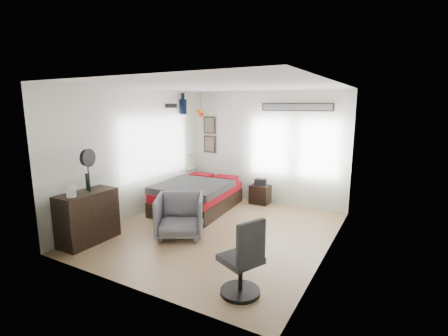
% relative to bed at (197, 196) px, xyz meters
% --- Properties ---
extents(ground_plane, '(4.00, 4.50, 0.01)m').
position_rel_bed_xyz_m(ground_plane, '(1.10, -0.93, -0.32)').
color(ground_plane, '#A17A58').
extents(room_shell, '(4.02, 4.52, 2.71)m').
position_rel_bed_xyz_m(room_shell, '(1.02, -0.74, 1.30)').
color(room_shell, silver).
rests_on(room_shell, ground_plane).
extents(wall_decor, '(3.55, 1.32, 1.44)m').
position_rel_bed_xyz_m(wall_decor, '(-0.01, 1.03, 1.78)').
color(wall_decor, '#302018').
rests_on(wall_decor, room_shell).
extents(bed, '(1.59, 2.13, 0.65)m').
position_rel_bed_xyz_m(bed, '(0.00, 0.00, 0.00)').
color(bed, black).
rests_on(bed, ground_plane).
extents(dresser, '(0.48, 1.00, 0.90)m').
position_rel_bed_xyz_m(dresser, '(-0.64, -2.45, 0.13)').
color(dresser, black).
rests_on(dresser, ground_plane).
extents(armchair, '(1.14, 1.14, 0.77)m').
position_rel_bed_xyz_m(armchair, '(0.59, -1.45, 0.07)').
color(armchair, slate).
rests_on(armchair, ground_plane).
extents(nightstand, '(0.46, 0.37, 0.45)m').
position_rel_bed_xyz_m(nightstand, '(1.08, 1.12, -0.09)').
color(nightstand, black).
rests_on(nightstand, ground_plane).
extents(task_chair, '(0.60, 0.60, 1.02)m').
position_rel_bed_xyz_m(task_chair, '(2.44, -2.62, 0.10)').
color(task_chair, black).
rests_on(task_chair, ground_plane).
extents(kettle, '(0.17, 0.15, 0.20)m').
position_rel_bed_xyz_m(kettle, '(-0.58, -2.77, 0.68)').
color(kettle, silver).
rests_on(kettle, dresser).
extents(bottle, '(0.07, 0.07, 0.30)m').
position_rel_bed_xyz_m(bottle, '(-0.72, -2.34, 0.73)').
color(bottle, black).
rests_on(bottle, dresser).
extents(stand_fan, '(0.14, 0.31, 0.75)m').
position_rel_bed_xyz_m(stand_fan, '(-0.56, -2.43, 1.17)').
color(stand_fan, black).
rests_on(stand_fan, dresser).
extents(black_bag, '(0.31, 0.23, 0.16)m').
position_rel_bed_xyz_m(black_bag, '(1.08, 1.12, 0.22)').
color(black_bag, black).
rests_on(black_bag, nightstand).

